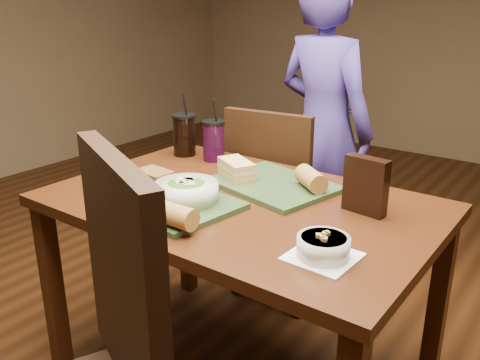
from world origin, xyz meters
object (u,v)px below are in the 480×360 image
salad_bowl (187,190)px  soup_bowl (323,246)px  cup_cola (184,135)px  chip_bag (366,186)px  sandwich_far (236,169)px  cup_berry (214,140)px  dining_table (240,224)px  tray_near (171,203)px  sandwich_near (154,179)px  diner (323,129)px  baguette_far (311,179)px  chair_far (278,198)px  tray_far (273,185)px  baguette_near (175,215)px

salad_bowl → soup_bowl: salad_bowl is taller
soup_bowl → cup_cola: bearing=152.5°
salad_bowl → chip_bag: (0.49, 0.29, 0.04)m
salad_bowl → sandwich_far: size_ratio=1.17×
soup_bowl → cup_berry: (-0.78, 0.50, 0.05)m
dining_table → chip_bag: chip_bag is taller
soup_bowl → cup_cola: size_ratio=0.64×
tray_near → soup_bowl: 0.58m
tray_near → cup_berry: (-0.21, 0.48, 0.08)m
dining_table → sandwich_near: bearing=-158.0°
dining_table → sandwich_near: sandwich_near is taller
sandwich_far → diner: bearing=95.5°
diner → tray_near: size_ratio=3.67×
baguette_far → cup_berry: 0.53m
cup_cola → cup_berry: (0.15, 0.02, -0.01)m
sandwich_near → sandwich_far: 0.31m
soup_bowl → tray_near: bearing=177.4°
baguette_far → cup_cola: cup_cola is taller
chair_far → salad_bowl: (0.10, -0.72, 0.28)m
tray_near → sandwich_far: bearing=84.4°
tray_far → salad_bowl: salad_bowl is taller
chair_far → soup_bowl: chair_far is taller
salad_bowl → tray_near: bearing=-146.4°
dining_table → cup_berry: size_ratio=4.97×
soup_bowl → cup_berry: bearing=147.3°
chair_far → salad_bowl: bearing=-82.4°
chair_far → chip_bag: (0.59, -0.43, 0.32)m
soup_bowl → cup_berry: cup_berry is taller
soup_bowl → baguette_near: (-0.42, -0.11, 0.02)m
dining_table → chair_far: 0.62m
tray_far → dining_table: bearing=-98.3°
baguette_near → baguette_far: bearing=72.4°
tray_near → cup_cola: cup_cola is taller
chair_far → chip_bag: chair_far is taller
tray_near → sandwich_near: 0.15m
diner → soup_bowl: size_ratio=8.69×
tray_near → baguette_far: 0.49m
soup_bowl → sandwich_far: 0.64m
sandwich_far → soup_bowl: bearing=-32.4°
baguette_near → baguette_far: size_ratio=0.97×
cup_cola → tray_far: bearing=-11.9°
chair_far → baguette_far: chair_far is taller
soup_bowl → tray_far: bearing=136.8°
chip_bag → dining_table: bearing=-152.4°
diner → soup_bowl: bearing=128.2°
chair_far → sandwich_far: chair_far is taller
soup_bowl → cup_berry: size_ratio=0.68×
chair_far → sandwich_near: chair_far is taller
cup_cola → chair_far: bearing=43.7°
tray_far → sandwich_far: sandwich_far is taller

